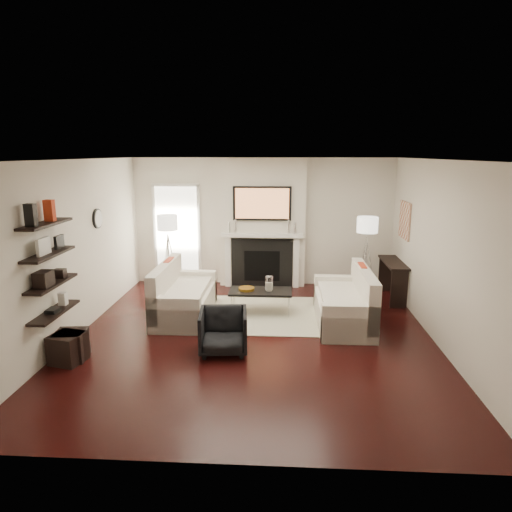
# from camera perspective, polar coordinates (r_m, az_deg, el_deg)

# --- Properties ---
(room_envelope) EXTENTS (6.00, 6.00, 6.00)m
(room_envelope) POSITION_cam_1_polar(r_m,az_deg,el_deg) (6.81, -0.30, 0.53)
(room_envelope) COLOR black
(room_envelope) RESTS_ON ground
(chimney_breast) EXTENTS (1.80, 0.25, 2.70)m
(chimney_breast) POSITION_cam_1_polar(r_m,az_deg,el_deg) (9.63, 0.81, 4.15)
(chimney_breast) COLOR silver
(chimney_breast) RESTS_ON floor
(fireplace_surround) EXTENTS (1.30, 0.02, 1.04)m
(fireplace_surround) POSITION_cam_1_polar(r_m,az_deg,el_deg) (9.66, 0.76, -0.84)
(fireplace_surround) COLOR black
(fireplace_surround) RESTS_ON floor
(firebox) EXTENTS (0.75, 0.02, 0.65)m
(firebox) POSITION_cam_1_polar(r_m,az_deg,el_deg) (9.67, 0.75, -1.25)
(firebox) COLOR black
(firebox) RESTS_ON floor
(mantel_pilaster_l) EXTENTS (0.12, 0.08, 1.10)m
(mantel_pilaster_l) POSITION_cam_1_polar(r_m,az_deg,el_deg) (9.68, -3.51, -0.65)
(mantel_pilaster_l) COLOR white
(mantel_pilaster_l) RESTS_ON floor
(mantel_pilaster_r) EXTENTS (0.12, 0.08, 1.10)m
(mantel_pilaster_r) POSITION_cam_1_polar(r_m,az_deg,el_deg) (9.62, 5.04, -0.77)
(mantel_pilaster_r) COLOR white
(mantel_pilaster_r) RESTS_ON floor
(mantel_shelf) EXTENTS (1.70, 0.18, 0.07)m
(mantel_shelf) POSITION_cam_1_polar(r_m,az_deg,el_deg) (9.49, 0.75, 2.61)
(mantel_shelf) COLOR white
(mantel_shelf) RESTS_ON chimney_breast
(tv_body) EXTENTS (1.20, 0.06, 0.70)m
(tv_body) POSITION_cam_1_polar(r_m,az_deg,el_deg) (9.42, 0.77, 6.59)
(tv_body) COLOR black
(tv_body) RESTS_ON chimney_breast
(tv_screen) EXTENTS (1.10, 0.00, 0.62)m
(tv_screen) POSITION_cam_1_polar(r_m,az_deg,el_deg) (9.38, 0.76, 6.57)
(tv_screen) COLOR #BF723F
(tv_screen) RESTS_ON tv_body
(candlestick_l_tall) EXTENTS (0.04, 0.04, 0.30)m
(candlestick_l_tall) POSITION_cam_1_polar(r_m,az_deg,el_deg) (9.51, -2.56, 3.75)
(candlestick_l_tall) COLOR silver
(candlestick_l_tall) RESTS_ON mantel_shelf
(candlestick_l_short) EXTENTS (0.04, 0.04, 0.24)m
(candlestick_l_short) POSITION_cam_1_polar(r_m,az_deg,el_deg) (9.52, -3.34, 3.58)
(candlestick_l_short) COLOR silver
(candlestick_l_short) RESTS_ON mantel_shelf
(candlestick_r_tall) EXTENTS (0.04, 0.04, 0.30)m
(candlestick_r_tall) POSITION_cam_1_polar(r_m,az_deg,el_deg) (9.46, 4.10, 3.68)
(candlestick_r_tall) COLOR silver
(candlestick_r_tall) RESTS_ON mantel_shelf
(candlestick_r_short) EXTENTS (0.04, 0.04, 0.24)m
(candlestick_r_short) POSITION_cam_1_polar(r_m,az_deg,el_deg) (9.46, 4.88, 3.49)
(candlestick_r_short) COLOR silver
(candlestick_r_short) RESTS_ON mantel_shelf
(hallway_panel) EXTENTS (0.90, 0.02, 2.10)m
(hallway_panel) POSITION_cam_1_polar(r_m,az_deg,el_deg) (10.04, -9.79, 2.58)
(hallway_panel) COLOR white
(hallway_panel) RESTS_ON floor
(door_trim_l) EXTENTS (0.06, 0.06, 2.16)m
(door_trim_l) POSITION_cam_1_polar(r_m,az_deg,el_deg) (10.14, -12.46, 2.57)
(door_trim_l) COLOR white
(door_trim_l) RESTS_ON floor
(door_trim_r) EXTENTS (0.06, 0.06, 2.16)m
(door_trim_r) POSITION_cam_1_polar(r_m,az_deg,el_deg) (9.92, -7.11, 2.55)
(door_trim_r) COLOR white
(door_trim_r) RESTS_ON floor
(door_trim_top) EXTENTS (1.02, 0.06, 0.06)m
(door_trim_top) POSITION_cam_1_polar(r_m,az_deg,el_deg) (9.89, -10.06, 8.73)
(door_trim_top) COLOR white
(door_trim_top) RESTS_ON wall_back
(rug) EXTENTS (2.60, 2.00, 0.01)m
(rug) POSITION_cam_1_polar(r_m,az_deg,el_deg) (8.14, -0.11, -7.24)
(rug) COLOR #B4AD93
(rug) RESTS_ON floor
(loveseat_left_base) EXTENTS (0.85, 1.80, 0.42)m
(loveseat_left_base) POSITION_cam_1_polar(r_m,az_deg,el_deg) (8.12, -8.84, -5.95)
(loveseat_left_base) COLOR silver
(loveseat_left_base) RESTS_ON floor
(loveseat_left_back) EXTENTS (0.18, 1.80, 0.80)m
(loveseat_left_back) POSITION_cam_1_polar(r_m,az_deg,el_deg) (8.10, -11.24, -3.74)
(loveseat_left_back) COLOR silver
(loveseat_left_back) RESTS_ON floor
(loveseat_left_arm_n) EXTENTS (0.85, 0.18, 0.60)m
(loveseat_left_arm_n) POSITION_cam_1_polar(r_m,az_deg,el_deg) (7.34, -10.19, -7.29)
(loveseat_left_arm_n) COLOR silver
(loveseat_left_arm_n) RESTS_ON floor
(loveseat_left_arm_s) EXTENTS (0.85, 0.18, 0.60)m
(loveseat_left_arm_s) POSITION_cam_1_polar(r_m,az_deg,el_deg) (8.84, -7.76, -3.72)
(loveseat_left_arm_s) COLOR silver
(loveseat_left_arm_s) RESTS_ON floor
(loveseat_left_cushion) EXTENTS (0.63, 1.44, 0.10)m
(loveseat_left_cushion) POSITION_cam_1_polar(r_m,az_deg,el_deg) (8.03, -8.55, -4.20)
(loveseat_left_cushion) COLOR silver
(loveseat_left_cushion) RESTS_ON loveseat_left_base
(pillow_left_orange) EXTENTS (0.10, 0.42, 0.42)m
(pillow_left_orange) POSITION_cam_1_polar(r_m,az_deg,el_deg) (8.32, -10.78, -1.81)
(pillow_left_orange) COLOR #B43116
(pillow_left_orange) RESTS_ON loveseat_left_cushion
(pillow_left_charcoal) EXTENTS (0.10, 0.40, 0.40)m
(pillow_left_charcoal) POSITION_cam_1_polar(r_m,az_deg,el_deg) (7.77, -11.85, -2.99)
(pillow_left_charcoal) COLOR black
(pillow_left_charcoal) RESTS_ON loveseat_left_cushion
(loveseat_right_base) EXTENTS (0.85, 1.80, 0.42)m
(loveseat_right_base) POSITION_cam_1_polar(r_m,az_deg,el_deg) (7.81, 10.80, -6.79)
(loveseat_right_base) COLOR silver
(loveseat_right_base) RESTS_ON floor
(loveseat_right_back) EXTENTS (0.18, 1.80, 0.80)m
(loveseat_right_back) POSITION_cam_1_polar(r_m,az_deg,el_deg) (7.76, 13.36, -4.57)
(loveseat_right_back) COLOR silver
(loveseat_right_back) RESTS_ON floor
(loveseat_right_arm_n) EXTENTS (0.85, 0.18, 0.60)m
(loveseat_right_arm_n) POSITION_cam_1_polar(r_m,az_deg,el_deg) (7.02, 11.66, -8.30)
(loveseat_right_arm_n) COLOR silver
(loveseat_right_arm_n) RESTS_ON floor
(loveseat_right_arm_s) EXTENTS (0.85, 0.18, 0.60)m
(loveseat_right_arm_s) POSITION_cam_1_polar(r_m,az_deg,el_deg) (8.54, 10.15, -4.40)
(loveseat_right_arm_s) COLOR silver
(loveseat_right_arm_s) RESTS_ON floor
(loveseat_right_cushion) EXTENTS (0.63, 1.44, 0.10)m
(loveseat_right_cushion) POSITION_cam_1_polar(r_m,az_deg,el_deg) (7.72, 10.51, -4.97)
(loveseat_right_cushion) COLOR silver
(loveseat_right_cushion) RESTS_ON loveseat_right_base
(pillow_right_orange) EXTENTS (0.10, 0.42, 0.42)m
(pillow_right_orange) POSITION_cam_1_polar(r_m,az_deg,el_deg) (7.99, 13.07, -2.54)
(pillow_right_orange) COLOR #B43116
(pillow_right_orange) RESTS_ON loveseat_right_cushion
(pillow_right_charcoal) EXTENTS (0.10, 0.40, 0.40)m
(pillow_right_charcoal) POSITION_cam_1_polar(r_m,az_deg,el_deg) (7.42, 13.82, -3.83)
(pillow_right_charcoal) COLOR black
(pillow_right_charcoal) RESTS_ON loveseat_right_cushion
(coffee_table) EXTENTS (1.10, 0.55, 0.04)m
(coffee_table) POSITION_cam_1_polar(r_m,az_deg,el_deg) (8.08, 0.57, -4.46)
(coffee_table) COLOR black
(coffee_table) RESTS_ON floor
(coffee_leg_nw) EXTENTS (0.02, 0.02, 0.38)m
(coffee_leg_nw) POSITION_cam_1_polar(r_m,az_deg,el_deg) (7.98, -3.12, -6.30)
(coffee_leg_nw) COLOR silver
(coffee_leg_nw) RESTS_ON floor
(coffee_leg_ne) EXTENTS (0.02, 0.02, 0.38)m
(coffee_leg_ne) POSITION_cam_1_polar(r_m,az_deg,el_deg) (7.93, 4.12, -6.43)
(coffee_leg_ne) COLOR silver
(coffee_leg_ne) RESTS_ON floor
(coffee_leg_sw) EXTENTS (0.02, 0.02, 0.38)m
(coffee_leg_sw) POSITION_cam_1_polar(r_m,az_deg,el_deg) (8.39, -2.78, -5.32)
(coffee_leg_sw) COLOR silver
(coffee_leg_sw) RESTS_ON floor
(coffee_leg_se) EXTENTS (0.02, 0.02, 0.38)m
(coffee_leg_se) POSITION_cam_1_polar(r_m,az_deg,el_deg) (8.35, 4.09, -5.44)
(coffee_leg_se) COLOR silver
(coffee_leg_se) RESTS_ON floor
(hurricane_glass) EXTENTS (0.14, 0.14, 0.24)m
(hurricane_glass) POSITION_cam_1_polar(r_m,az_deg,el_deg) (8.03, 1.65, -3.39)
(hurricane_glass) COLOR white
(hurricane_glass) RESTS_ON coffee_table
(hurricane_candle) EXTENTS (0.10, 0.10, 0.16)m
(hurricane_candle) POSITION_cam_1_polar(r_m,az_deg,el_deg) (8.05, 1.64, -3.83)
(hurricane_candle) COLOR white
(hurricane_candle) RESTS_ON coffee_table
(copper_bowl) EXTENTS (0.28, 0.28, 0.05)m
(copper_bowl) POSITION_cam_1_polar(r_m,az_deg,el_deg) (8.08, -1.20, -4.12)
(copper_bowl) COLOR #A26C1B
(copper_bowl) RESTS_ON coffee_table
(armchair) EXTENTS (0.73, 0.69, 0.69)m
(armchair) POSITION_cam_1_polar(r_m,az_deg,el_deg) (6.59, -4.11, -9.10)
(armchair) COLOR black
(armchair) RESTS_ON floor
(lamp_left_post) EXTENTS (0.02, 0.02, 1.20)m
(lamp_left_post) POSITION_cam_1_polar(r_m,az_deg,el_deg) (9.35, -10.82, -1.03)
(lamp_left_post) COLOR silver
(lamp_left_post) RESTS_ON floor
(lamp_left_shade) EXTENTS (0.40, 0.40, 0.30)m
(lamp_left_shade) POSITION_cam_1_polar(r_m,az_deg,el_deg) (9.19, -11.04, 4.13)
(lamp_left_shade) COLOR white
(lamp_left_shade) RESTS_ON lamp_left_post
(lamp_left_leg_a) EXTENTS (0.25, 0.02, 1.23)m
(lamp_left_leg_a) POSITION_cam_1_polar(r_m,az_deg,el_deg) (9.32, -10.16, -1.04)
(lamp_left_leg_a) COLOR silver
(lamp_left_leg_a) RESTS_ON floor
(lamp_left_leg_b) EXTENTS (0.14, 0.22, 1.23)m
(lamp_left_leg_b) POSITION_cam_1_polar(r_m,az_deg,el_deg) (9.45, -11.00, -0.88)
(lamp_left_leg_b) COLOR silver
(lamp_left_leg_b) RESTS_ON floor
(lamp_left_leg_c) EXTENTS (0.14, 0.22, 1.23)m
(lamp_left_leg_c) POSITION_cam_1_polar(r_m,az_deg,el_deg) (9.27, -11.29, -1.16)
(lamp_left_leg_c) COLOR silver
(lamp_left_leg_c) RESTS_ON floor
(lamp_right_post) EXTENTS (0.02, 0.02, 1.20)m
(lamp_right_post) POSITION_cam_1_polar(r_m,az_deg,el_deg) (9.16, 13.49, -1.44)
(lamp_right_post) COLOR silver
(lamp_right_post) RESTS_ON floor
(lamp_right_shade) EXTENTS (0.40, 0.40, 0.30)m
(lamp_right_shade) POSITION_cam_1_polar(r_m,az_deg,el_deg) (9.00, 13.77, 3.82)
(lamp_right_shade) COLOR white
(lamp_right_shade) RESTS_ON lamp_right_post
(lamp_right_leg_a) EXTENTS (0.25, 0.02, 1.23)m
(lamp_right_leg_a) POSITION_cam_1_polar(r_m,az_deg,el_deg) (9.18, 14.16, -1.44)
(lamp_right_leg_a) COLOR silver
(lamp_right_leg_a) RESTS_ON floor
(lamp_right_leg_b) EXTENTS (0.14, 0.22, 1.23)m
(lamp_right_leg_b) POSITION_cam_1_polar(r_m,az_deg,el_deg) (9.25, 13.05, -1.29)
(lamp_right_leg_b) COLOR silver
(lamp_right_leg_b) RESTS_ON floor
(lamp_right_leg_c) EXTENTS (0.14, 0.22, 1.23)m
(lamp_right_leg_c) POSITION_cam_1_polar(r_m,az_deg,el_deg) (9.06, 13.24, -1.58)
(lamp_right_leg_c) COLOR silver
(lamp_right_leg_c) RESTS_ON floor
(console_top) EXTENTS (0.35, 1.20, 0.04)m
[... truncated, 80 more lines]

